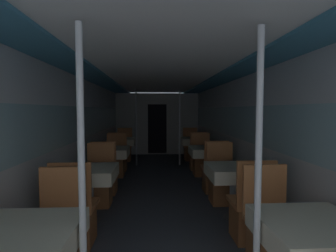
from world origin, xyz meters
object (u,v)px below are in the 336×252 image
object	(u,v)px
support_pole_left_3	(136,127)
chair_right_far_1	(222,185)
chair_right_far_2	(202,162)
chair_left_far_2	(116,163)
dining_table_left_0	(22,244)
support_pole_left_0	(82,183)
dining_table_left_3	(122,142)
chair_left_near_3	(119,159)
chair_left_far_1	(99,186)
dining_table_right_2	(207,153)
dining_table_right_0	(312,236)
chair_right_near_1	(250,215)
dining_table_right_1	(234,174)
chair_right_far_3	(191,150)
chair_left_near_1	(76,219)
dining_table_left_2	(111,153)
chair_right_near_3	(198,158)
chair_left_near_2	(105,178)
support_pole_right_0	(258,180)
dining_table_right_3	(194,142)
chair_left_far_0	(58,244)
support_pole_right_3	(180,127)
chair_left_far_3	(124,151)
dining_table_left_1	(89,176)
chair_right_far_0	(271,239)
chair_right_near_2	(214,176)

from	to	relation	value
support_pole_left_3	chair_right_far_1	xyz separation A→B (m)	(1.60, -3.01, -0.75)
chair_right_far_2	chair_left_far_2	bearing A→B (deg)	0.00
dining_table_left_0	support_pole_left_0	distance (m)	0.58
dining_table_left_3	chair_left_near_3	distance (m)	0.72
chair_left_far_1	dining_table_right_2	bearing A→B (deg)	-149.33
dining_table_right_0	chair_right_near_1	world-z (taller)	chair_right_near_1
support_pole_left_3	dining_table_right_1	world-z (taller)	support_pole_left_3
dining_table_left_3	dining_table_right_2	distance (m)	2.71
dining_table_right_1	chair_right_far_2	bearing A→B (deg)	90.00
dining_table_left_0	dining_table_right_2	distance (m)	4.16
chair_left_far_2	chair_right_far_2	world-z (taller)	same
chair_right_far_2	chair_right_far_3	xyz separation A→B (m)	(0.00, 1.82, 0.00)
chair_left_near_1	chair_right_far_3	size ratio (longest dim) A/B	1.00
dining_table_right_2	dining_table_left_2	bearing A→B (deg)	180.00
support_pole_left_0	chair_left_near_1	bearing A→B (deg)	108.73
chair_right_far_1	chair_right_near_3	world-z (taller)	same
dining_table_right_2	chair_right_near_3	xyz separation A→B (m)	(0.00, 1.19, -0.34)
support_pole_left_0	chair_right_near_1	size ratio (longest dim) A/B	2.14
chair_left_near_2	dining_table_left_0	bearing A→B (deg)	-90.00
chair_left_far_1	chair_right_far_3	bearing A→B (deg)	-118.80
chair_right_near_1	chair_right_far_2	bearing A→B (deg)	90.00
support_pole_right_0	chair_right_far_1	world-z (taller)	support_pole_right_0
support_pole_left_0	dining_table_right_3	distance (m)	5.71
dining_table_right_0	chair_right_near_1	xyz separation A→B (m)	(0.00, 1.19, -0.34)
dining_table_left_3	chair_right_near_3	xyz separation A→B (m)	(2.00, -0.63, -0.34)
chair_left_far_2	chair_left_near_2	bearing A→B (deg)	90.00
dining_table_left_2	chair_left_far_0	bearing A→B (deg)	-90.00
support_pole_right_0	chair_right_far_2	distance (m)	4.36
support_pole_left_3	support_pole_right_3	bearing A→B (deg)	0.00
chair_left_far_3	dining_table_right_2	world-z (taller)	chair_left_far_3
dining_table_left_1	chair_right_far_1	world-z (taller)	chair_right_far_1
dining_table_right_2	dining_table_right_3	distance (m)	1.82
support_pole_right_0	support_pole_right_3	xyz separation A→B (m)	(0.00, 5.47, 0.00)
chair_left_near_1	dining_table_right_3	distance (m)	4.74
chair_right_far_0	dining_table_right_2	distance (m)	3.03
support_pole_left_0	chair_right_far_1	distance (m)	3.03
chair_right_near_2	chair_left_near_1	bearing A→B (deg)	-137.71
chair_left_near_2	support_pole_left_0	bearing A→B (deg)	-82.38
chair_left_far_2	support_pole_left_3	bearing A→B (deg)	-108.73
dining_table_left_3	dining_table_right_1	size ratio (longest dim) A/B	1.00
dining_table_left_2	chair_right_near_3	size ratio (longest dim) A/B	0.76
support_pole_left_0	chair_right_near_3	size ratio (longest dim) A/B	2.14
chair_left_near_1	dining_table_right_1	xyz separation A→B (m)	(2.00, 0.63, 0.34)
chair_right_near_2	chair_right_far_0	bearing A→B (deg)	-90.00
support_pole_right_0	chair_right_far_2	bearing A→B (deg)	84.62
chair_left_near_3	chair_right_near_3	xyz separation A→B (m)	(2.00, 0.00, 0.00)
dining_table_left_1	dining_table_left_2	distance (m)	1.82
dining_table_left_2	dining_table_right_3	xyz separation A→B (m)	(2.00, 1.82, 0.00)
dining_table_left_0	dining_table_right_1	world-z (taller)	same
chair_right_near_2	dining_table_right_0	bearing A→B (deg)	-90.00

